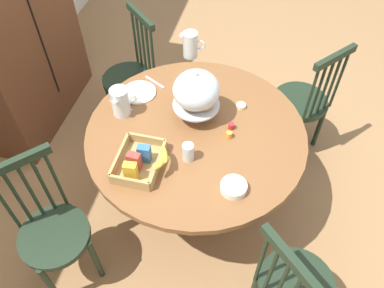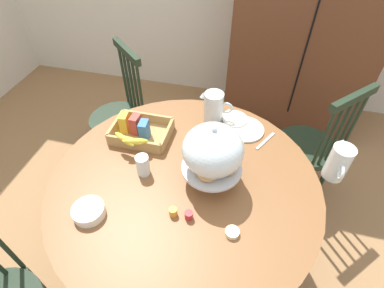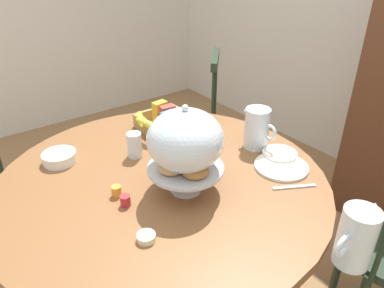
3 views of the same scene
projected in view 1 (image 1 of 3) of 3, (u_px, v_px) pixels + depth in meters
name	position (u px, v px, depth m)	size (l,w,h in m)	color
ground_plane	(189.00, 192.00, 2.92)	(10.00, 10.00, 0.00)	#997047
dining_table	(196.00, 152.00, 2.46)	(1.30, 1.30, 0.74)	brown
windsor_chair_near_window	(293.00, 287.00, 2.01)	(0.47, 0.47, 0.97)	#1E2D1E
windsor_chair_by_cabinet	(302.00, 103.00, 2.88)	(0.47, 0.47, 0.97)	#1E2D1E
windsor_chair_facing_door	(131.00, 78.00, 3.06)	(0.47, 0.47, 0.97)	#1E2D1E
windsor_chair_far_side	(53.00, 232.00, 2.21)	(0.47, 0.47, 0.97)	#1E2D1E
pastry_stand_with_dome	(196.00, 92.00, 2.24)	(0.28, 0.28, 0.34)	silver
orange_juice_pitcher	(121.00, 102.00, 2.35)	(0.19, 0.11, 0.18)	silver
milk_pitcher	(191.00, 46.00, 2.71)	(0.10, 0.18, 0.19)	silver
cereal_basket	(141.00, 162.00, 2.11)	(0.32, 0.30, 0.12)	tan
china_plate_large	(139.00, 92.00, 2.52)	(0.22, 0.22, 0.01)	white
china_plate_small	(126.00, 96.00, 2.48)	(0.15, 0.15, 0.01)	white
cereal_bowl	(234.00, 187.00, 2.03)	(0.14, 0.14, 0.04)	white
drinking_glass	(188.00, 152.00, 2.14)	(0.06, 0.06, 0.11)	silver
butter_dish	(241.00, 106.00, 2.44)	(0.06, 0.06, 0.02)	beige
jam_jar_strawberry	(231.00, 126.00, 2.31)	(0.04, 0.04, 0.04)	#B7282D
jam_jar_apricot	(229.00, 135.00, 2.27)	(0.04, 0.04, 0.04)	orange
table_knife	(123.00, 104.00, 2.46)	(0.17, 0.01, 0.01)	silver
dinner_fork	(119.00, 106.00, 2.44)	(0.17, 0.01, 0.01)	silver
soup_spoon	(155.00, 82.00, 2.59)	(0.17, 0.01, 0.01)	silver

